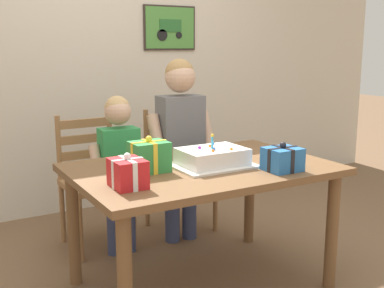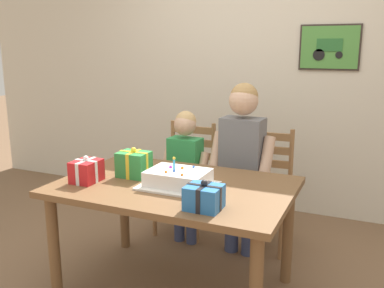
{
  "view_description": "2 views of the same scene",
  "coord_description": "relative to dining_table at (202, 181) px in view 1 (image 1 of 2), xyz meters",
  "views": [
    {
      "loc": [
        -1.37,
        -2.26,
        1.39
      ],
      "look_at": [
        -0.04,
        0.05,
        0.85
      ],
      "focal_mm": 45.24,
      "sensor_mm": 36.0,
      "label": 1
    },
    {
      "loc": [
        1.11,
        -2.24,
        1.56
      ],
      "look_at": [
        0.08,
        0.08,
        0.97
      ],
      "focal_mm": 39.73,
      "sensor_mm": 36.0,
      "label": 2
    }
  ],
  "objects": [
    {
      "name": "gift_box_red_large",
      "position": [
        -0.52,
        -0.18,
        0.16
      ],
      "size": [
        0.15,
        0.19,
        0.17
      ],
      "color": "red",
      "rests_on": "dining_table"
    },
    {
      "name": "child_older",
      "position": [
        0.23,
        0.66,
        0.16
      ],
      "size": [
        0.48,
        0.27,
        1.31
      ],
      "color": "#38426B",
      "rests_on": "ground"
    },
    {
      "name": "back_wall",
      "position": [
        0.0,
        1.73,
        0.67
      ],
      "size": [
        6.4,
        0.11,
        2.6
      ],
      "color": "beige",
      "rests_on": "ground"
    },
    {
      "name": "gift_box_corner_small",
      "position": [
        0.32,
        -0.31,
        0.16
      ],
      "size": [
        0.19,
        0.17,
        0.16
      ],
      "color": "#286BB7",
      "rests_on": "dining_table"
    },
    {
      "name": "gift_box_beside_cake",
      "position": [
        -0.31,
        0.03,
        0.17
      ],
      "size": [
        0.2,
        0.16,
        0.2
      ],
      "color": "#2D8E42",
      "rests_on": "dining_table"
    },
    {
      "name": "ground_plane",
      "position": [
        0.0,
        0.0,
        -0.64
      ],
      "size": [
        20.0,
        20.0,
        0.0
      ],
      "primitive_type": "plane",
      "color": "brown"
    },
    {
      "name": "chair_right",
      "position": [
        0.33,
        0.91,
        -0.17
      ],
      "size": [
        0.45,
        0.45,
        0.92
      ],
      "color": "#996B42",
      "rests_on": "ground"
    },
    {
      "name": "dining_table",
      "position": [
        0.0,
        0.0,
        0.0
      ],
      "size": [
        1.43,
        0.95,
        0.73
      ],
      "color": "brown",
      "rests_on": "ground"
    },
    {
      "name": "birthday_cake",
      "position": [
        0.04,
        -0.04,
        0.14
      ],
      "size": [
        0.44,
        0.34,
        0.19
      ],
      "color": "white",
      "rests_on": "dining_table"
    },
    {
      "name": "child_younger",
      "position": [
        -0.23,
        0.66,
        0.02
      ],
      "size": [
        0.39,
        0.23,
        1.08
      ],
      "color": "#38426B",
      "rests_on": "ground"
    },
    {
      "name": "chair_left",
      "position": [
        -0.34,
        0.91,
        -0.17
      ],
      "size": [
        0.43,
        0.43,
        0.92
      ],
      "color": "#996B42",
      "rests_on": "ground"
    }
  ]
}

